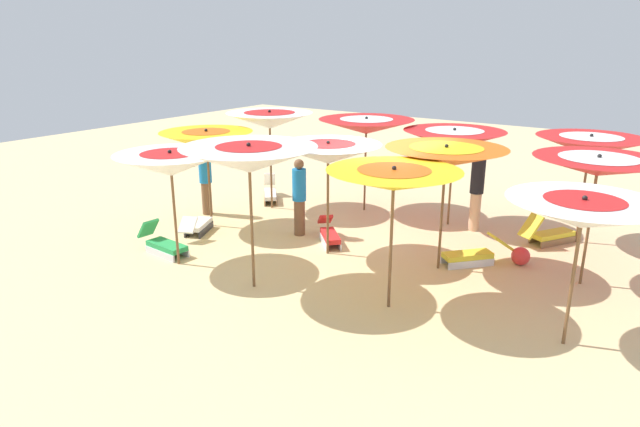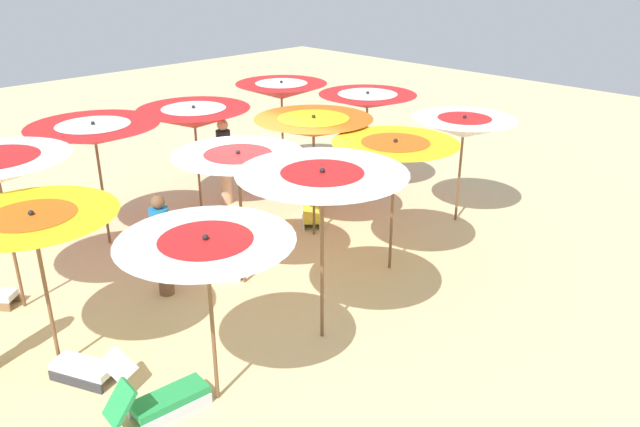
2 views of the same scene
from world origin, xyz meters
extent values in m
cube|color=beige|center=(0.00, 0.00, -0.02)|extent=(37.12, 37.12, 0.04)
cylinder|color=brown|center=(-3.32, -2.93, 1.03)|extent=(0.05, 0.05, 2.06)
cone|color=red|center=(-3.32, -2.93, 2.06)|extent=(2.11, 2.11, 0.37)
cone|color=white|center=(-3.32, -2.93, 2.14)|extent=(1.21, 1.21, 0.21)
sphere|color=black|center=(-3.32, -2.93, 2.27)|extent=(0.07, 0.07, 0.07)
cylinder|color=brown|center=(-0.63, -2.50, 0.99)|extent=(0.05, 0.05, 1.98)
cone|color=red|center=(-0.63, -2.50, 1.98)|extent=(2.25, 2.25, 0.41)
cone|color=white|center=(-0.63, -2.50, 2.07)|extent=(1.28, 1.28, 0.23)
sphere|color=black|center=(-0.63, -2.50, 2.21)|extent=(0.07, 0.07, 0.07)
cylinder|color=brown|center=(1.53, -2.36, 1.05)|extent=(0.05, 0.05, 2.09)
cone|color=red|center=(1.53, -2.36, 2.09)|extent=(2.30, 2.30, 0.36)
cone|color=white|center=(1.53, -2.36, 2.18)|extent=(1.28, 1.28, 0.20)
sphere|color=black|center=(1.53, -2.36, 2.30)|extent=(0.07, 0.07, 0.07)
cylinder|color=brown|center=(3.56, -1.19, 1.11)|extent=(0.05, 0.05, 2.21)
cone|color=white|center=(3.56, -1.19, 2.21)|extent=(2.11, 2.11, 0.39)
cone|color=red|center=(3.56, -1.19, 2.30)|extent=(1.24, 1.24, 0.23)
sphere|color=black|center=(3.56, -1.19, 2.44)|extent=(0.07, 0.07, 0.07)
cylinder|color=brown|center=(-3.81, -0.72, 1.05)|extent=(0.05, 0.05, 2.10)
cone|color=red|center=(-3.81, -0.72, 2.10)|extent=(2.09, 2.09, 0.30)
cone|color=white|center=(-3.81, -0.72, 2.17)|extent=(1.27, 1.27, 0.19)
sphere|color=black|center=(-3.81, -0.72, 2.28)|extent=(0.07, 0.07, 0.07)
cylinder|color=brown|center=(-1.47, 0.05, 1.06)|extent=(0.05, 0.05, 2.12)
cone|color=orange|center=(-1.47, 0.05, 2.12)|extent=(2.15, 2.15, 0.35)
cone|color=yellow|center=(-1.47, 0.05, 2.19)|extent=(1.29, 1.29, 0.21)
sphere|color=black|center=(-1.47, 0.05, 2.32)|extent=(0.07, 0.07, 0.07)
cylinder|color=brown|center=(0.66, 0.60, 1.01)|extent=(0.05, 0.05, 2.03)
cone|color=white|center=(0.66, 0.60, 2.03)|extent=(2.04, 2.04, 0.38)
cone|color=red|center=(0.66, 0.60, 2.13)|extent=(1.05, 1.05, 0.20)
sphere|color=black|center=(0.66, 0.60, 2.25)|extent=(0.07, 0.07, 0.07)
cylinder|color=brown|center=(3.82, 0.68, 0.99)|extent=(0.05, 0.05, 1.97)
cone|color=yellow|center=(3.82, 0.68, 1.97)|extent=(2.04, 2.04, 0.39)
cone|color=orange|center=(3.82, 0.68, 2.08)|extent=(1.05, 1.05, 0.20)
sphere|color=black|center=(3.82, 0.68, 2.20)|extent=(0.07, 0.07, 0.07)
cylinder|color=brown|center=(-4.02, 1.57, 0.96)|extent=(0.05, 0.05, 1.92)
cone|color=white|center=(-4.02, 1.57, 1.92)|extent=(2.00, 2.00, 0.38)
cone|color=red|center=(-4.02, 1.57, 2.02)|extent=(1.03, 1.03, 0.20)
sphere|color=black|center=(-4.02, 1.57, 2.14)|extent=(0.07, 0.07, 0.07)
cylinder|color=brown|center=(-1.44, 1.97, 1.05)|extent=(0.05, 0.05, 2.09)
cone|color=yellow|center=(-1.44, 1.97, 2.09)|extent=(2.05, 2.05, 0.32)
cone|color=orange|center=(-1.44, 1.97, 2.17)|extent=(1.11, 1.11, 0.17)
sphere|color=black|center=(-1.44, 1.97, 2.28)|extent=(0.07, 0.07, 0.07)
cylinder|color=brown|center=(0.85, 2.62, 1.12)|extent=(0.05, 0.05, 2.25)
cone|color=white|center=(0.85, 2.62, 2.25)|extent=(2.24, 2.24, 0.43)
cone|color=red|center=(0.85, 2.62, 2.36)|extent=(1.08, 1.08, 0.21)
sphere|color=black|center=(0.85, 2.62, 2.49)|extent=(0.07, 0.07, 0.07)
cylinder|color=brown|center=(2.71, 2.67, 0.97)|extent=(0.05, 0.05, 1.94)
cone|color=white|center=(2.71, 2.67, 1.94)|extent=(2.01, 2.01, 0.42)
cone|color=red|center=(2.71, 2.67, 2.04)|extent=(1.06, 1.06, 0.22)
sphere|color=black|center=(2.71, 2.67, 2.18)|extent=(0.07, 0.07, 0.07)
cube|color=silver|center=(0.79, 0.04, 0.07)|extent=(0.62, 0.63, 0.14)
cube|color=silver|center=(1.00, 0.25, 0.07)|extent=(0.62, 0.63, 0.14)
cube|color=red|center=(0.90, 0.14, 0.19)|extent=(0.80, 0.81, 0.10)
cube|color=red|center=(1.31, -0.27, 0.36)|extent=(0.46, 0.46, 0.29)
cube|color=silver|center=(-1.98, -0.32, 0.07)|extent=(0.65, 0.72, 0.14)
cube|color=silver|center=(-1.73, -0.54, 0.07)|extent=(0.65, 0.72, 0.14)
cube|color=yellow|center=(-1.86, -0.43, 0.19)|extent=(0.87, 0.92, 0.10)
cube|color=yellow|center=(-2.32, -0.95, 0.39)|extent=(0.56, 0.57, 0.35)
cube|color=silver|center=(3.24, 2.29, 0.07)|extent=(0.91, 0.11, 0.14)
cube|color=silver|center=(3.27, 2.65, 0.07)|extent=(0.91, 0.11, 0.14)
cube|color=green|center=(3.25, 2.47, 0.19)|extent=(0.93, 0.43, 0.10)
cube|color=green|center=(3.84, 2.43, 0.42)|extent=(0.35, 0.38, 0.40)
cube|color=olive|center=(3.87, -1.73, 0.07)|extent=(0.66, 0.76, 0.14)
cube|color=olive|center=(4.09, -1.54, 0.07)|extent=(0.66, 0.76, 0.14)
cube|color=white|center=(3.98, -1.64, 0.19)|extent=(0.85, 0.93, 0.10)
cube|color=white|center=(4.41, -2.14, 0.44)|extent=(0.47, 0.48, 0.43)
cube|color=#333338|center=(3.86, 1.24, 0.07)|extent=(0.37, 0.76, 0.14)
cube|color=#333338|center=(3.56, 1.11, 0.07)|extent=(0.37, 0.76, 0.14)
cube|color=white|center=(3.71, 1.18, 0.19)|extent=(0.64, 0.88, 0.10)
cube|color=white|center=(3.48, 1.69, 0.37)|extent=(0.45, 0.46, 0.29)
cube|color=olive|center=(-2.76, -2.68, 0.07)|extent=(0.53, 0.82, 0.14)
cube|color=olive|center=(-3.05, -2.50, 0.07)|extent=(0.53, 0.82, 0.14)
cube|color=yellow|center=(-2.91, -2.59, 0.19)|extent=(0.79, 0.98, 0.10)
cube|color=yellow|center=(-2.57, -2.05, 0.46)|extent=(0.48, 0.49, 0.46)
cylinder|color=#D8A87F|center=(-1.26, -2.44, 0.43)|extent=(0.24, 0.24, 0.86)
cylinder|color=black|center=(-1.26, -2.44, 1.24)|extent=(0.30, 0.30, 0.76)
sphere|color=#D8A87F|center=(-1.26, -2.44, 1.74)|extent=(0.23, 0.23, 0.23)
cylinder|color=brown|center=(1.78, 0.03, 0.39)|extent=(0.24, 0.24, 0.79)
cylinder|color=#1972BF|center=(1.78, 0.03, 1.13)|extent=(0.30, 0.30, 0.69)
sphere|color=brown|center=(1.78, 0.03, 1.58)|extent=(0.21, 0.21, 0.21)
cylinder|color=brown|center=(4.54, 0.10, 0.40)|extent=(0.24, 0.24, 0.80)
cylinder|color=#1972BF|center=(4.54, 0.10, 1.14)|extent=(0.30, 0.30, 0.70)
sphere|color=brown|center=(4.54, 0.10, 1.60)|extent=(0.22, 0.22, 0.22)
sphere|color=red|center=(-2.69, -0.99, 0.17)|extent=(0.35, 0.35, 0.35)
camera|label=1|loc=(-5.12, 9.26, 4.14)|focal=31.24mm
camera|label=2|loc=(6.20, 8.01, 5.11)|focal=35.33mm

